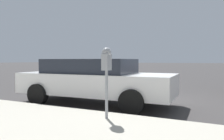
{
  "coord_description": "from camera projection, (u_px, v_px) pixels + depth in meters",
  "views": [
    {
      "loc": [
        -6.67,
        -2.2,
        1.34
      ],
      "look_at": [
        -2.2,
        -0.06,
        1.12
      ],
      "focal_mm": 35.0,
      "sensor_mm": 36.0,
      "label": 1
    }
  ],
  "objects": [
    {
      "name": "car_white",
      "position": [
        94.0,
        80.0,
        6.73
      ],
      "size": [
        2.07,
        4.82,
        1.38
      ],
      "rotation": [
        0.0,
        0.0,
        3.17
      ],
      "color": "silver",
      "rests_on": "ground_plane"
    },
    {
      "name": "ground_plane",
      "position": [
        140.0,
        102.0,
        7.02
      ],
      "size": [
        220.0,
        220.0,
        0.0
      ],
      "primitive_type": "plane",
      "color": "#3D3A3A"
    },
    {
      "name": "parking_meter",
      "position": [
        107.0,
        64.0,
        4.45
      ],
      "size": [
        0.21,
        0.19,
        1.46
      ],
      "color": "gray",
      "rests_on": "sidewalk"
    }
  ]
}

